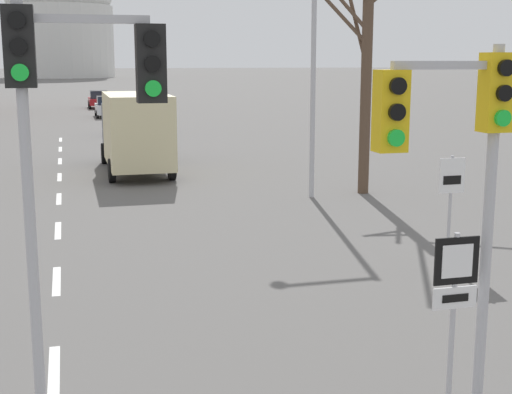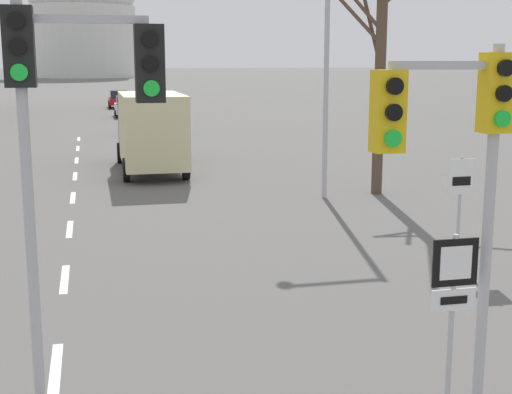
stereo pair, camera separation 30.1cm
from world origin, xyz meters
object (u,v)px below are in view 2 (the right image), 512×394
Objects in this scene: sedan_near_right at (126,106)px; sedan_mid_centre at (119,99)px; street_lamp_right at (314,36)px; delivery_truck at (150,129)px; speed_limit_sign at (460,193)px; sedan_near_left at (149,122)px; traffic_signal_centre_tall at (68,103)px; route_sign_post at (453,293)px; traffic_signal_near_right at (457,139)px.

sedan_mid_centre is (-0.07, 11.01, 0.00)m from sedan_near_right.
delivery_truck is (-4.59, 6.81, -3.43)m from street_lamp_right.
speed_limit_sign is 0.56× the size of sedan_mid_centre.
speed_limit_sign is 0.62× the size of sedan_near_left.
traffic_signal_centre_tall is 2.22× the size of route_sign_post.
sedan_near_left is 0.54× the size of delivery_truck.
traffic_signal_near_right is 1.91× the size of speed_limit_sign.
traffic_signal_centre_tall is at bearing -97.60° from delivery_truck.
sedan_near_right is (-4.09, 35.50, -4.31)m from street_lamp_right.
speed_limit_sign is at bearing -84.90° from sedan_mid_centre.
sedan_near_left is (3.72, 34.19, -3.16)m from traffic_signal_centre_tall.
route_sign_post is at bearing -88.66° from sedan_near_left.
street_lamp_right reaches higher than traffic_signal_centre_tall.
traffic_signal_centre_tall is 2.14× the size of speed_limit_sign.
traffic_signal_centre_tall reaches higher than sedan_near_left.
speed_limit_sign is 0.33× the size of delivery_truck.
traffic_signal_near_right is at bearing -100.70° from street_lamp_right.
traffic_signal_near_right is 1.07× the size of sedan_mid_centre.
traffic_signal_centre_tall is 0.62× the size of street_lamp_right.
traffic_signal_near_right reaches higher than route_sign_post.
speed_limit_sign is 15.86m from delivery_truck.
traffic_signal_centre_tall is 48.31m from sedan_near_right.
route_sign_post is 0.96× the size of speed_limit_sign.
delivery_truck reaches higher than sedan_near_right.
traffic_signal_near_right reaches higher than delivery_truck.
street_lamp_right is at bearing 79.30° from traffic_signal_near_right.
sedan_near_right is 0.56× the size of delivery_truck.
speed_limit_sign reaches higher than route_sign_post.
sedan_near_right reaches higher than sedan_near_left.
traffic_signal_near_right is 1.18× the size of sedan_near_left.
speed_limit_sign is 0.29× the size of street_lamp_right.
sedan_near_left is (-0.83, 35.50, -2.73)m from traffic_signal_near_right.
speed_limit_sign is at bearing -81.99° from sedan_near_left.
traffic_signal_near_right is at bearing -88.66° from sedan_near_left.
sedan_mid_centre is (3.02, 59.12, -3.07)m from traffic_signal_centre_tall.
route_sign_post is at bearing -119.60° from speed_limit_sign.
delivery_truck reaches higher than speed_limit_sign.
delivery_truck is (-1.12, -14.77, 0.97)m from sedan_near_left.
delivery_truck is at bearing 109.55° from speed_limit_sign.
sedan_near_left is at bearing 85.65° from delivery_truck.
traffic_signal_near_right reaches higher than sedan_near_left.
delivery_truck is at bearing -90.62° from sedan_mid_centre.
sedan_near_left is 0.91× the size of sedan_mid_centre.
route_sign_post is 35.64m from sedan_near_left.
traffic_signal_near_right is 49.51m from sedan_near_right.
route_sign_post is (4.55, -1.43, -2.32)m from traffic_signal_centre_tall.
speed_limit_sign is 0.59× the size of sedan_near_right.
traffic_signal_centre_tall reaches higher than sedan_near_right.
traffic_signal_near_right is 0.64× the size of delivery_truck.
route_sign_post is at bearing -100.62° from street_lamp_right.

